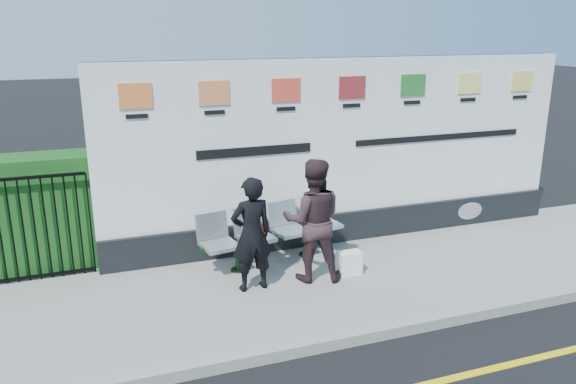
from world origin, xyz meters
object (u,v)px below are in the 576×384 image
(woman_left, at_px, (252,234))
(billboard, at_px, (347,164))
(woman_right, at_px, (313,220))
(bench, at_px, (274,248))

(woman_left, bearing_deg, billboard, -152.34)
(woman_left, relative_size, woman_right, 0.90)
(bench, bearing_deg, woman_left, -136.76)
(billboard, xyz_separation_m, woman_right, (-1.13, -1.28, -0.42))
(bench, height_order, woman_left, woman_left)
(woman_left, height_order, woman_right, woman_right)
(woman_right, bearing_deg, bench, -47.32)
(bench, xyz_separation_m, woman_left, (-0.55, -0.74, 0.55))
(billboard, bearing_deg, woman_right, -131.48)
(bench, distance_m, woman_left, 1.08)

